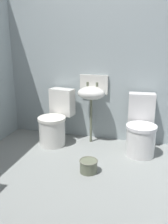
# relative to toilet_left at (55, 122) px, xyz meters

# --- Properties ---
(ground_plane) EXTENTS (3.29, 2.92, 0.08)m
(ground_plane) POSITION_rel_toilet_left_xyz_m (0.60, -0.91, -0.36)
(ground_plane) COLOR gray
(wall_back) EXTENTS (3.29, 0.10, 2.16)m
(wall_back) POSITION_rel_toilet_left_xyz_m (0.60, 0.40, 0.76)
(wall_back) COLOR #9BA7AA
(wall_back) RESTS_ON ground
(toilet_left) EXTENTS (0.49, 0.65, 0.78)m
(toilet_left) POSITION_rel_toilet_left_xyz_m (0.00, 0.00, 0.00)
(toilet_left) COLOR silver
(toilet_left) RESTS_ON ground
(toilet_right) EXTENTS (0.44, 0.62, 0.78)m
(toilet_right) POSITION_rel_toilet_left_xyz_m (1.23, -0.00, 0.00)
(toilet_right) COLOR silver
(toilet_right) RESTS_ON ground
(sink) EXTENTS (0.42, 0.35, 0.99)m
(sink) POSITION_rel_toilet_left_xyz_m (0.50, 0.19, 0.43)
(sink) COLOR #636953
(sink) RESTS_ON ground
(bucket) EXTENTS (0.22, 0.22, 0.15)m
(bucket) POSITION_rel_toilet_left_xyz_m (0.68, -0.69, -0.24)
(bucket) COLOR #636953
(bucket) RESTS_ON ground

